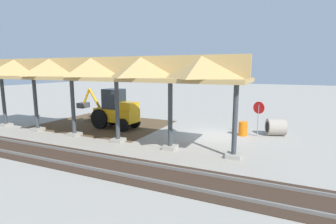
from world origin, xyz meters
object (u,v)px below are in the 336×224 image
(stop_sign, at_px, (259,112))
(concrete_pipe, at_px, (276,127))
(backhoe, at_px, (115,111))
(traffic_barrel, at_px, (243,129))

(stop_sign, height_order, concrete_pipe, stop_sign)
(stop_sign, bearing_deg, backhoe, 10.44)
(stop_sign, xyz_separation_m, backhoe, (9.64, 1.78, -0.32))
(backhoe, relative_size, traffic_barrel, 5.80)
(backhoe, height_order, concrete_pipe, backhoe)
(stop_sign, relative_size, traffic_barrel, 2.46)
(backhoe, height_order, traffic_barrel, backhoe)
(backhoe, bearing_deg, traffic_barrel, -170.04)
(concrete_pipe, distance_m, traffic_barrel, 2.14)
(backhoe, xyz_separation_m, concrete_pipe, (-10.67, -2.51, -0.73))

